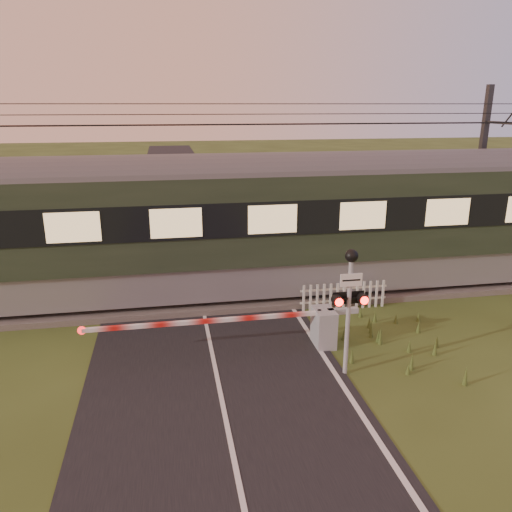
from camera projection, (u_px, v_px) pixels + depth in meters
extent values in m
plane|color=#354319|center=(223.00, 409.00, 10.39)|extent=(160.00, 160.00, 0.00)
cube|color=black|center=(223.00, 409.00, 10.39)|extent=(6.00, 140.00, 0.02)
cube|color=#47423D|center=(200.00, 294.00, 16.49)|extent=(140.00, 3.40, 0.24)
cube|color=slate|center=(202.00, 297.00, 15.75)|extent=(140.00, 0.08, 0.14)
cube|color=slate|center=(198.00, 281.00, 17.11)|extent=(140.00, 0.08, 0.14)
cube|color=#2D2116|center=(200.00, 291.00, 16.45)|extent=(0.24, 2.20, 0.06)
cylinder|color=black|center=(195.00, 125.00, 14.62)|extent=(120.00, 0.02, 0.02)
cylinder|color=black|center=(194.00, 124.00, 15.18)|extent=(120.00, 0.02, 0.02)
cylinder|color=black|center=(194.00, 104.00, 14.73)|extent=(120.00, 0.02, 0.02)
cylinder|color=black|center=(194.00, 114.00, 14.81)|extent=(120.00, 0.02, 0.02)
cube|color=gray|center=(262.00, 268.00, 16.61)|extent=(21.65, 2.87, 1.07)
cube|color=#1F2C1D|center=(262.00, 212.00, 16.06)|extent=(22.55, 3.11, 2.69)
cylinder|color=#4C4C4F|center=(262.00, 171.00, 15.67)|extent=(22.55, 1.09, 1.09)
cube|color=#FFD893|center=(273.00, 219.00, 14.52)|extent=(19.40, 0.04, 0.84)
cube|color=gray|center=(324.00, 327.00, 13.03)|extent=(0.50, 0.78, 1.00)
cylinder|color=gray|center=(319.00, 328.00, 13.00)|extent=(0.11, 0.11, 1.00)
cube|color=gray|center=(343.00, 311.00, 12.99)|extent=(0.82, 0.15, 0.15)
cube|color=red|center=(205.00, 321.00, 12.37)|extent=(5.89, 0.10, 0.10)
cylinder|color=red|center=(82.00, 330.00, 11.87)|extent=(0.20, 0.04, 0.20)
cylinder|color=gray|center=(348.00, 319.00, 11.38)|extent=(0.10, 0.10, 2.78)
cube|color=white|center=(351.00, 280.00, 11.04)|extent=(0.51, 0.03, 0.30)
sphere|color=black|center=(352.00, 256.00, 10.94)|extent=(0.30, 0.30, 0.30)
cube|color=black|center=(349.00, 298.00, 11.23)|extent=(0.69, 0.06, 0.06)
cylinder|color=#FF140C|center=(339.00, 302.00, 11.01)|extent=(0.19, 0.02, 0.19)
cylinder|color=#FF140C|center=(365.00, 301.00, 11.11)|extent=(0.19, 0.02, 0.19)
cube|color=black|center=(348.00, 298.00, 11.28)|extent=(0.74, 0.02, 0.30)
cube|color=silver|center=(343.00, 300.00, 15.40)|extent=(2.77, 0.04, 0.06)
cube|color=silver|center=(344.00, 288.00, 15.29)|extent=(2.77, 0.04, 0.06)
cube|color=#2D2D30|center=(479.00, 176.00, 19.61)|extent=(0.21, 0.21, 6.80)
cube|color=#2D2D30|center=(505.00, 123.00, 17.93)|extent=(0.10, 2.40, 0.10)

